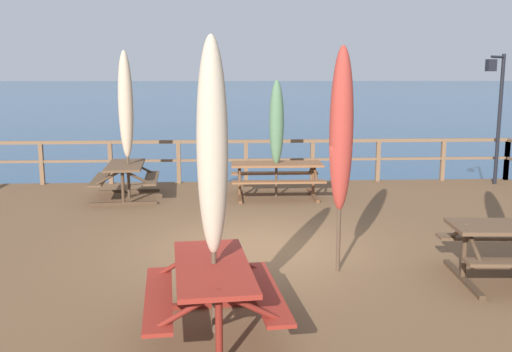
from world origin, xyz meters
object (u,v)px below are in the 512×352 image
object	(u,v)px
picnic_table_mid_left	(213,284)
patio_umbrella_short_front	(277,123)
picnic_table_mid_centre	(126,174)
lamp_post_hooked	(496,99)
patio_umbrella_tall_back_right	(341,131)
picnic_table_back_right	(277,172)
patio_umbrella_short_back	(212,149)
patio_umbrella_tall_mid_left	(126,105)

from	to	relation	value
picnic_table_mid_left	patio_umbrella_short_front	bearing A→B (deg)	79.45
picnic_table_mid_centre	lamp_post_hooked	size ratio (longest dim) A/B	0.56
picnic_table_mid_left	picnic_table_mid_centre	world-z (taller)	same
patio_umbrella_tall_back_right	picnic_table_back_right	bearing A→B (deg)	94.82
picnic_table_mid_centre	patio_umbrella_tall_back_right	xyz separation A→B (m)	(3.76, -4.96, 1.41)
picnic_table_mid_centre	lamp_post_hooked	world-z (taller)	lamp_post_hooked
picnic_table_mid_left	patio_umbrella_tall_back_right	bearing A→B (deg)	48.09
picnic_table_back_right	patio_umbrella_short_front	world-z (taller)	patio_umbrella_short_front
picnic_table_mid_left	patio_umbrella_short_back	xyz separation A→B (m)	(0.01, 0.04, 1.42)
picnic_table_mid_centre	patio_umbrella_tall_back_right	world-z (taller)	patio_umbrella_tall_back_right
patio_umbrella_short_front	patio_umbrella_short_back	distance (m)	6.95
picnic_table_back_right	patio_umbrella_tall_mid_left	size ratio (longest dim) A/B	0.63
patio_umbrella_short_front	lamp_post_hooked	size ratio (longest dim) A/B	0.81
picnic_table_mid_left	patio_umbrella_short_front	size ratio (longest dim) A/B	0.74
patio_umbrella_short_back	lamp_post_hooked	distance (m)	10.38
picnic_table_mid_left	patio_umbrella_short_front	world-z (taller)	patio_umbrella_short_front
picnic_table_mid_centre	patio_umbrella_tall_back_right	distance (m)	6.39
patio_umbrella_short_front	patio_umbrella_tall_mid_left	world-z (taller)	patio_umbrella_tall_mid_left
patio_umbrella_short_back	patio_umbrella_tall_back_right	xyz separation A→B (m)	(1.69, 1.86, -0.01)
picnic_table_mid_left	lamp_post_hooked	xyz separation A→B (m)	(6.73, 7.95, 1.56)
picnic_table_back_right	picnic_table_mid_left	bearing A→B (deg)	-100.62
patio_umbrella_short_front	picnic_table_back_right	bearing A→B (deg)	-78.92
picnic_table_back_right	patio_umbrella_tall_mid_left	world-z (taller)	patio_umbrella_tall_mid_left
picnic_table_mid_left	patio_umbrella_short_back	world-z (taller)	patio_umbrella_short_back
picnic_table_mid_left	patio_umbrella_short_back	size ratio (longest dim) A/B	0.62
picnic_table_back_right	picnic_table_mid_centre	bearing A→B (deg)	179.81
picnic_table_mid_left	lamp_post_hooked	distance (m)	10.53
picnic_table_mid_centre	patio_umbrella_tall_mid_left	size ratio (longest dim) A/B	0.55
patio_umbrella_short_back	lamp_post_hooked	xyz separation A→B (m)	(6.71, 7.91, 0.14)
lamp_post_hooked	picnic_table_mid_left	bearing A→B (deg)	-130.23
picnic_table_back_right	patio_umbrella_short_front	xyz separation A→B (m)	(-0.00, 0.02, 1.09)
picnic_table_mid_left	patio_umbrella_short_front	distance (m)	7.07
patio_umbrella_tall_mid_left	lamp_post_hooked	size ratio (longest dim) A/B	1.01
lamp_post_hooked	patio_umbrella_short_front	bearing A→B (deg)	-168.78
patio_umbrella_tall_mid_left	picnic_table_mid_centre	bearing A→B (deg)	-152.53
picnic_table_back_right	patio_umbrella_tall_mid_left	bearing A→B (deg)	179.27
picnic_table_mid_centre	picnic_table_mid_left	bearing A→B (deg)	-73.31
picnic_table_mid_left	patio_umbrella_tall_back_right	xyz separation A→B (m)	(1.70, 1.90, 1.41)
patio_umbrella_tall_mid_left	picnic_table_back_right	bearing A→B (deg)	-0.73
patio_umbrella_short_front	patio_umbrella_tall_back_right	size ratio (longest dim) A/B	0.84
picnic_table_back_right	picnic_table_mid_left	size ratio (longest dim) A/B	1.06
patio_umbrella_tall_mid_left	patio_umbrella_tall_back_right	distance (m)	6.22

